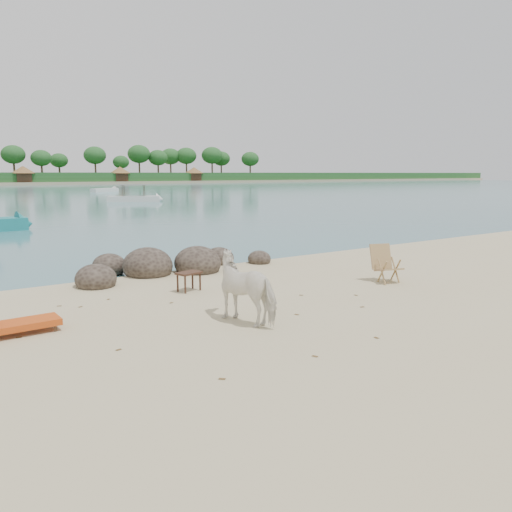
# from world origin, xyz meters

# --- Properties ---
(boulders) EXTENTS (6.29, 2.83, 1.06)m
(boulders) POSITION_xyz_m (0.12, 5.91, 0.21)
(boulders) COLOR black
(boulders) RESTS_ON ground
(cow) EXTENTS (1.16, 1.75, 1.36)m
(cow) POSITION_xyz_m (-0.53, 0.47, 0.68)
(cow) COLOR white
(cow) RESTS_ON ground
(side_table) EXTENTS (0.66, 0.51, 0.48)m
(side_table) POSITION_xyz_m (-0.37, 3.38, 0.24)
(side_table) COLOR black
(side_table) RESTS_ON ground
(lounge_chair) EXTENTS (1.74, 0.66, 0.52)m
(lounge_chair) POSITION_xyz_m (-4.42, 2.11, 0.26)
(lounge_chair) COLOR #C13F16
(lounge_chair) RESTS_ON ground
(deck_chair) EXTENTS (0.83, 0.87, 1.00)m
(deck_chair) POSITION_xyz_m (4.49, 1.30, 0.50)
(deck_chair) COLOR #9E714F
(deck_chair) RESTS_ON ground
(boat_mid) EXTENTS (5.92, 4.06, 2.93)m
(boat_mid) POSITION_xyz_m (13.25, 43.26, 1.46)
(boat_mid) COLOR silver
(boat_mid) RESTS_ON water
(boat_far) EXTENTS (5.66, 3.93, 0.67)m
(boat_far) POSITION_xyz_m (19.53, 72.89, 0.33)
(boat_far) COLOR silver
(boat_far) RESTS_ON water
(dead_leaves) EXTENTS (7.31, 5.61, 0.00)m
(dead_leaves) POSITION_xyz_m (-1.21, 1.13, 0.00)
(dead_leaves) COLOR brown
(dead_leaves) RESTS_ON ground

